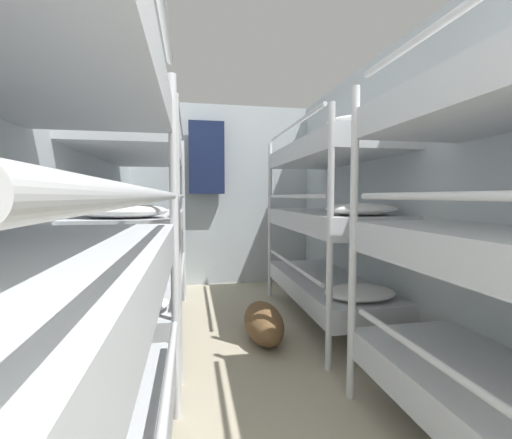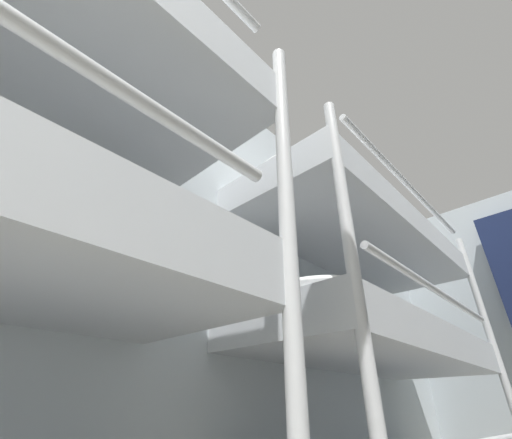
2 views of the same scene
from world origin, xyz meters
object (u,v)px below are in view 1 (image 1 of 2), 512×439
object	(u,v)px
bunk_stack_left_near	(6,290)
duffel_bag	(263,323)
bunk_stack_right_far	(328,220)
hanging_coat	(207,158)
bunk_stack_left_far	(140,222)

from	to	relation	value
bunk_stack_left_near	duffel_bag	bearing A→B (deg)	61.29
bunk_stack_left_near	bunk_stack_right_far	bearing A→B (deg)	51.59
hanging_coat	bunk_stack_left_far	bearing A→B (deg)	-112.64
bunk_stack_left_near	bunk_stack_right_far	distance (m)	2.62
bunk_stack_right_far	hanging_coat	size ratio (longest dim) A/B	2.00
bunk_stack_left_far	bunk_stack_right_far	xyz separation A→B (m)	(1.63, 0.00, 0.00)
bunk_stack_left_near	bunk_stack_left_far	world-z (taller)	same
bunk_stack_left_far	bunk_stack_right_far	size ratio (longest dim) A/B	1.00
hanging_coat	bunk_stack_left_near	bearing A→B (deg)	-99.85
bunk_stack_left_near	duffel_bag	size ratio (longest dim) A/B	2.80
bunk_stack_left_far	hanging_coat	bearing A→B (deg)	67.36
bunk_stack_left_near	hanging_coat	xyz separation A→B (m)	(0.61, 3.52, 0.69)
duffel_bag	hanging_coat	xyz separation A→B (m)	(-0.36, 1.75, 1.49)
duffel_bag	hanging_coat	bearing A→B (deg)	101.60
bunk_stack_left_far	bunk_stack_right_far	distance (m)	1.63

